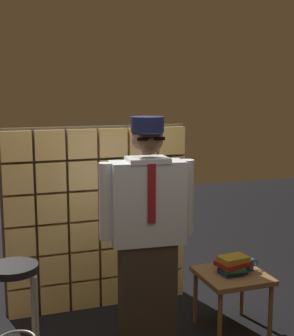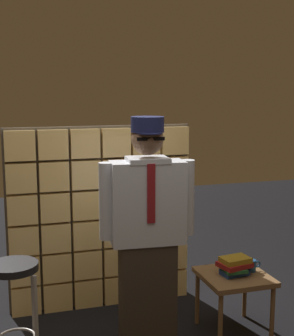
# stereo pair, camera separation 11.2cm
# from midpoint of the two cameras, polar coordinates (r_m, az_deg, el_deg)

# --- Properties ---
(glass_block_wall) EXTENTS (1.65, 0.10, 1.65)m
(glass_block_wall) POSITION_cam_midpoint_polar(r_m,az_deg,el_deg) (4.32, -6.53, -6.03)
(glass_block_wall) COLOR #F2C672
(glass_block_wall) RESTS_ON ground
(standing_person) EXTENTS (0.70, 0.31, 1.75)m
(standing_person) POSITION_cam_midpoint_polar(r_m,az_deg,el_deg) (3.51, -0.88, -7.71)
(standing_person) COLOR #382D23
(standing_person) RESTS_ON ground
(bar_stool) EXTENTS (0.34, 0.34, 0.77)m
(bar_stool) POSITION_cam_midpoint_polar(r_m,az_deg,el_deg) (3.51, -16.37, -14.00)
(bar_stool) COLOR black
(bar_stool) RESTS_ON ground
(side_table) EXTENTS (0.52, 0.52, 0.49)m
(side_table) POSITION_cam_midpoint_polar(r_m,az_deg,el_deg) (4.01, 9.26, -13.03)
(side_table) COLOR brown
(side_table) RESTS_ON ground
(book_stack) EXTENTS (0.28, 0.23, 0.14)m
(book_stack) POSITION_cam_midpoint_polar(r_m,az_deg,el_deg) (3.95, 9.30, -11.21)
(book_stack) COLOR navy
(book_stack) RESTS_ON side_table
(coffee_mug) EXTENTS (0.13, 0.08, 0.09)m
(coffee_mug) POSITION_cam_midpoint_polar(r_m,az_deg,el_deg) (4.06, 11.19, -11.11)
(coffee_mug) COLOR navy
(coffee_mug) RESTS_ON side_table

